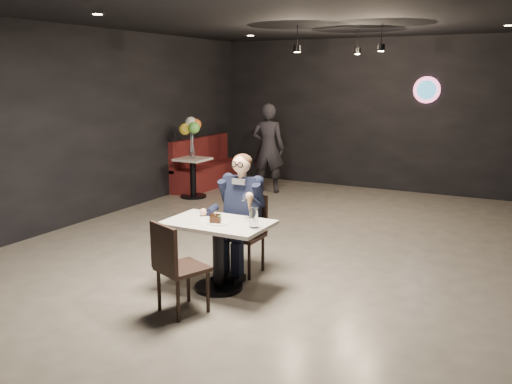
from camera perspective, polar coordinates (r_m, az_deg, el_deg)
The scene contains 17 objects.
floor at distance 7.21m, azimuth 3.67°, elevation -6.12°, with size 9.00×9.00×0.00m, color gray.
wall_sign at distance 10.92m, azimuth 17.54°, elevation 10.21°, with size 0.50×0.06×0.50m, color pink, non-canonical shape.
pendant_lights at distance 8.74m, azimuth 9.49°, elevation 16.05°, with size 1.40×1.20×0.36m, color black.
main_table at distance 5.83m, azimuth -3.99°, elevation -6.68°, with size 1.10×0.70×0.75m, color white.
chair_far at distance 6.26m, azimuth -1.37°, elevation -4.53°, with size 0.42×0.46×0.92m, color black.
chair_near at distance 5.29m, azimuth -7.73°, elevation -7.78°, with size 0.42×0.46×0.92m, color black.
seated_man at distance 6.19m, azimuth -1.38°, elevation -2.22°, with size 0.60×0.80×1.44m, color black.
dessert_plate at distance 5.65m, azimuth -3.92°, elevation -3.25°, with size 0.24×0.24×0.01m, color white.
cake_slice at distance 5.64m, azimuth -4.31°, elevation -2.83°, with size 0.11×0.09×0.08m, color black.
mint_leaf at distance 5.59m, azimuth -3.85°, elevation -2.53°, with size 0.06×0.04×0.01m, color green.
sundae_glass at distance 5.47m, azimuth -0.24°, elevation -2.73°, with size 0.09×0.09×0.20m, color silver.
wafer_cone at distance 5.40m, azimuth -0.68°, elevation -1.27°, with size 0.07×0.07×0.14m, color #BF824E.
booth_bench at distance 11.25m, azimuth -5.06°, elevation 3.13°, with size 0.51×2.04×1.02m, color #4F1115.
side_table at distance 10.30m, azimuth -6.64°, elevation 1.37°, with size 0.56×0.56×0.70m, color white.
balloon_vase at distance 10.22m, azimuth -6.70°, elevation 4.02°, with size 0.11×0.11×0.16m, color silver.
balloon_bunch at distance 10.17m, azimuth -6.76°, elevation 6.19°, with size 0.39×0.39×0.64m, color yellow.
passerby at distance 10.62m, azimuth 1.28°, elevation 4.63°, with size 0.64×0.42×1.75m, color black.
Camera 1 is at (2.76, -6.27, 2.25)m, focal length 38.00 mm.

